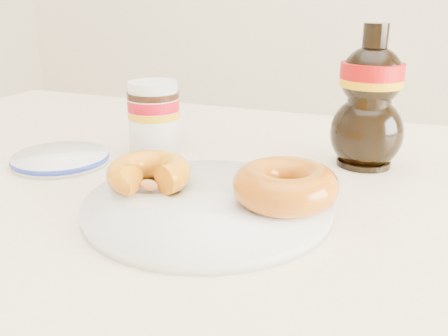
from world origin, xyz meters
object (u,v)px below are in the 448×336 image
at_px(nutella_jar, 154,115).
at_px(plate, 207,205).
at_px(donut_whole, 285,185).
at_px(dining_table, 223,250).
at_px(donut_bitten, 149,173).
at_px(blue_rim_saucer, 61,158).
at_px(syrup_bottle, 370,97).
at_px(dark_jar, 164,121).

bearing_deg(nutella_jar, plate, -46.19).
bearing_deg(donut_whole, dining_table, 156.70).
height_order(plate, donut_bitten, donut_bitten).
bearing_deg(blue_rim_saucer, donut_whole, -7.93).
bearing_deg(donut_bitten, plate, 17.38).
xyz_separation_m(plate, nutella_jar, (-0.16, 0.17, 0.05)).
xyz_separation_m(dining_table, syrup_bottle, (0.15, 0.17, 0.18)).
bearing_deg(plate, syrup_bottle, 58.07).
distance_m(dining_table, blue_rim_saucer, 0.27).
bearing_deg(syrup_bottle, dark_jar, -176.70).
bearing_deg(plate, donut_bitten, 173.30).
height_order(nutella_jar, blue_rim_saucer, nutella_jar).
bearing_deg(donut_bitten, nutella_jar, 141.43).
bearing_deg(dining_table, donut_whole, -23.30).
bearing_deg(dark_jar, plate, -51.36).
relative_size(dining_table, donut_whole, 12.04).
distance_m(nutella_jar, blue_rim_saucer, 0.15).
xyz_separation_m(nutella_jar, blue_rim_saucer, (-0.10, -0.10, -0.05)).
xyz_separation_m(donut_bitten, dark_jar, (-0.09, 0.20, 0.01)).
bearing_deg(syrup_bottle, donut_whole, -106.19).
relative_size(donut_whole, blue_rim_saucer, 0.84).
height_order(dark_jar, blue_rim_saucer, dark_jar).
height_order(dining_table, syrup_bottle, syrup_bottle).
xyz_separation_m(dining_table, donut_bitten, (-0.07, -0.05, 0.11)).
distance_m(dining_table, donut_bitten, 0.15).
distance_m(donut_bitten, dark_jar, 0.22).
height_order(donut_bitten, blue_rim_saucer, donut_bitten).
distance_m(plate, donut_whole, 0.09).
distance_m(donut_bitten, syrup_bottle, 0.32).
height_order(donut_whole, blue_rim_saucer, donut_whole).
relative_size(plate, donut_bitten, 2.78).
distance_m(dining_table, donut_whole, 0.15).
distance_m(dark_jar, blue_rim_saucer, 0.17).
height_order(plate, syrup_bottle, syrup_bottle).
xyz_separation_m(dining_table, blue_rim_saucer, (-0.26, 0.01, 0.09)).
bearing_deg(nutella_jar, syrup_bottle, 11.12).
relative_size(donut_bitten, dark_jar, 1.23).
xyz_separation_m(nutella_jar, syrup_bottle, (0.31, 0.06, 0.04)).
height_order(plate, nutella_jar, nutella_jar).
height_order(dining_table, dark_jar, dark_jar).
bearing_deg(dark_jar, syrup_bottle, 3.30).
bearing_deg(donut_whole, plate, -164.07).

